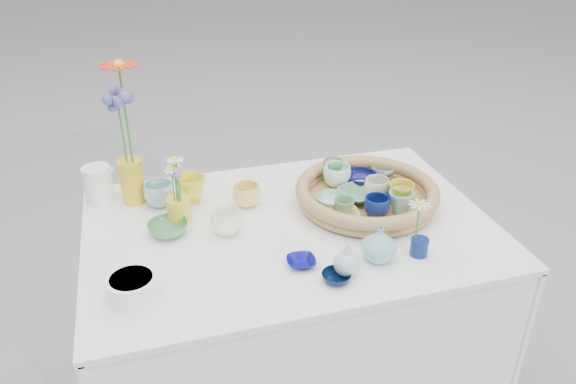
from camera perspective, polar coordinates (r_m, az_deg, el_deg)
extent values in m
imported|color=#0C0C44|center=(1.98, 7.35, 1.35)|extent=(0.12, 0.12, 0.04)
imported|color=black|center=(1.92, 10.50, 0.16)|extent=(0.14, 0.14, 0.03)
imported|color=gold|center=(1.86, 11.40, -0.21)|extent=(0.09, 0.09, 0.08)
imported|color=#569368|center=(1.88, 7.28, -0.25)|extent=(0.17, 0.17, 0.03)
imported|color=#619160|center=(1.77, 5.71, -1.60)|extent=(0.08, 0.08, 0.06)
imported|color=#93CEBD|center=(1.83, 4.49, -0.90)|extent=(0.13, 0.13, 0.03)
imported|color=white|center=(1.95, 4.99, 1.67)|extent=(0.10, 0.10, 0.08)
imported|color=silver|center=(1.89, 9.02, 0.39)|extent=(0.11, 0.11, 0.07)
imported|color=#8FC4FE|center=(2.07, 9.74, 2.34)|extent=(0.11, 0.11, 0.03)
imported|color=navy|center=(1.79, 9.00, -1.46)|extent=(0.10, 0.10, 0.07)
imported|color=#E7DB57|center=(1.77, 5.81, -2.27)|extent=(0.10, 0.10, 0.02)
imported|color=#78B2A8|center=(1.82, 11.35, -0.99)|extent=(0.08, 0.08, 0.07)
imported|color=#468652|center=(2.00, 4.64, 2.33)|extent=(0.07, 0.07, 0.07)
imported|color=yellow|center=(1.90, -9.81, 0.29)|extent=(0.12, 0.12, 0.09)
imported|color=#F5D963|center=(1.86, -4.22, -0.33)|extent=(0.10, 0.10, 0.07)
imported|color=#478A51|center=(1.75, -12.10, -3.63)|extent=(0.13, 0.13, 0.04)
imported|color=white|center=(1.72, -6.30, -3.06)|extent=(0.12, 0.12, 0.07)
imported|color=#0A086C|center=(1.58, 1.34, -7.12)|extent=(0.09, 0.09, 0.02)
imported|color=#93C3C0|center=(1.90, -12.93, -0.23)|extent=(0.12, 0.12, 0.08)
imported|color=black|center=(1.53, 4.93, -8.62)|extent=(0.09, 0.09, 0.03)
imported|color=#75B4B2|center=(1.60, 9.25, -5.18)|extent=(0.12, 0.12, 0.11)
cylinder|color=navy|center=(1.66, 13.19, -5.45)|extent=(0.06, 0.06, 0.05)
cylinder|color=gold|center=(1.93, -15.53, 1.09)|extent=(0.10, 0.10, 0.15)
cylinder|color=yellow|center=(1.80, -11.02, -1.78)|extent=(0.09, 0.09, 0.08)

